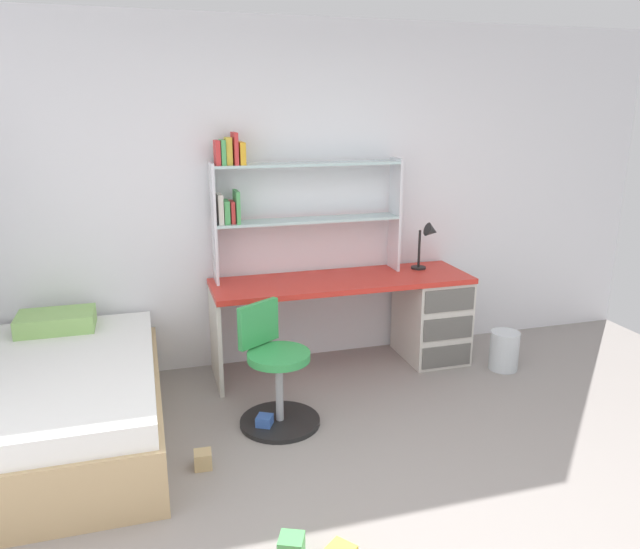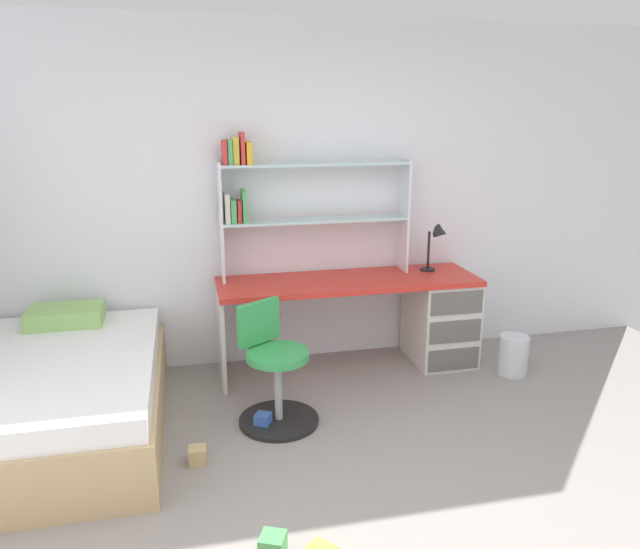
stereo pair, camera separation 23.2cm
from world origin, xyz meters
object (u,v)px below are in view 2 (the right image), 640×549
at_px(swivel_chair, 275,377).
at_px(waste_bin, 513,355).
at_px(toy_block_green_4, 273,546).
at_px(toy_block_natural_5, 198,455).
at_px(bookshelf_hutch, 291,195).
at_px(desk, 413,313).
at_px(bed_platform, 53,398).
at_px(desk_lamp, 438,240).
at_px(toy_block_blue_1, 263,421).

distance_m(swivel_chair, waste_bin, 1.92).
height_order(toy_block_green_4, toy_block_natural_5, toy_block_green_4).
distance_m(swivel_chair, toy_block_natural_5, 0.69).
relative_size(bookshelf_hutch, toy_block_natural_5, 14.57).
bearing_deg(swivel_chair, bookshelf_hutch, 72.91).
bearing_deg(toy_block_natural_5, waste_bin, 16.28).
height_order(desk, bed_platform, desk).
bearing_deg(toy_block_natural_5, desk, 32.40).
distance_m(desk, toy_block_green_4, 2.43).
relative_size(bookshelf_hutch, desk_lamp, 3.77).
height_order(toy_block_blue_1, toy_block_natural_5, toy_block_natural_5).
relative_size(desk_lamp, bed_platform, 0.21).
bearing_deg(desk_lamp, toy_block_blue_1, -150.62).
relative_size(bed_platform, waste_bin, 5.88).
height_order(bed_platform, toy_block_blue_1, bed_platform).
xyz_separation_m(desk_lamp, toy_block_blue_1, (-1.52, -0.86, -0.93)).
distance_m(swivel_chair, bed_platform, 1.37).
bearing_deg(bed_platform, swivel_chair, -5.10).
height_order(desk_lamp, toy_block_green_4, desk_lamp).
xyz_separation_m(bed_platform, toy_block_green_4, (1.16, -1.35, -0.20)).
bearing_deg(bookshelf_hutch, swivel_chair, -107.09).
xyz_separation_m(swivel_chair, toy_block_blue_1, (-0.09, -0.07, -0.26)).
height_order(bed_platform, toy_block_green_4, bed_platform).
bearing_deg(waste_bin, desk_lamp, 134.16).
height_order(waste_bin, toy_block_natural_5, waste_bin).
distance_m(desk_lamp, swivel_chair, 1.76).
xyz_separation_m(waste_bin, toy_block_natural_5, (-2.40, -0.70, -0.10)).
bearing_deg(desk_lamp, waste_bin, -45.84).
bearing_deg(desk, bed_platform, -167.12).
bearing_deg(toy_block_green_4, desk_lamp, 51.03).
bearing_deg(swivel_chair, toy_block_green_4, -99.32).
height_order(desk, desk_lamp, desk_lamp).
bearing_deg(waste_bin, bookshelf_hutch, 160.32).
xyz_separation_m(bookshelf_hutch, bed_platform, (-1.64, -0.77, -1.10)).
bearing_deg(desk_lamp, bookshelf_hutch, 174.82).
distance_m(desk_lamp, toy_block_blue_1, 1.98).
height_order(bookshelf_hutch, toy_block_green_4, bookshelf_hutch).
bearing_deg(swivel_chair, desk, 30.32).
relative_size(desk_lamp, swivel_chair, 0.49).
relative_size(toy_block_blue_1, toy_block_green_4, 0.85).
bearing_deg(desk, bookshelf_hutch, 169.08).
bearing_deg(bookshelf_hutch, waste_bin, -19.68).
bearing_deg(bookshelf_hutch, toy_block_blue_1, -110.92).
relative_size(bed_platform, toy_block_green_4, 16.11).
bearing_deg(waste_bin, desk, 149.55).
relative_size(swivel_chair, toy_block_natural_5, 7.94).
height_order(desk, swivel_chair, swivel_chair).
xyz_separation_m(desk_lamp, bed_platform, (-2.79, -0.67, -0.72)).
relative_size(toy_block_blue_1, toy_block_natural_5, 0.96).
distance_m(toy_block_green_4, toy_block_natural_5, 0.90).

